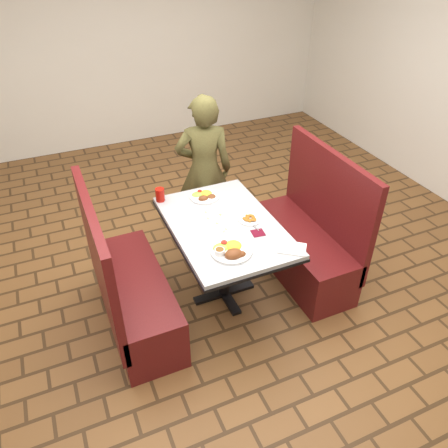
{
  "coord_description": "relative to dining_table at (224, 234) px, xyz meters",
  "views": [
    {
      "loc": [
        -1.12,
        -2.55,
        2.71
      ],
      "look_at": [
        0.0,
        0.0,
        0.75
      ],
      "focal_mm": 35.0,
      "sensor_mm": 36.0,
      "label": 1
    }
  ],
  "objects": [
    {
      "name": "lettuce_shreds",
      "position": [
        0.04,
        0.06,
        0.1
      ],
      "size": [
        0.28,
        0.32,
        0.0
      ],
      "primitive_type": null,
      "color": "#91BA4A",
      "rests_on": "dining_table"
    },
    {
      "name": "paper_napkin",
      "position": [
        0.32,
        -0.48,
        0.1
      ],
      "size": [
        0.25,
        0.24,
        0.01
      ],
      "primitive_type": "cube",
      "rotation": [
        0.0,
        0.0,
        -0.65
      ],
      "color": "white",
      "rests_on": "dining_table"
    },
    {
      "name": "plantain_plate",
      "position": [
        0.21,
        -0.03,
        0.11
      ],
      "size": [
        0.18,
        0.18,
        0.03
      ],
      "rotation": [
        0.0,
        0.0,
        0.21
      ],
      "color": "white",
      "rests_on": "dining_table"
    },
    {
      "name": "booth_bench_right",
      "position": [
        0.8,
        0.0,
        -0.32
      ],
      "size": [
        0.47,
        1.2,
        1.17
      ],
      "color": "maroon",
      "rests_on": "ground"
    },
    {
      "name": "fork_utensil",
      "position": [
        -0.1,
        -0.42,
        0.11
      ],
      "size": [
        0.04,
        0.15,
        0.0
      ],
      "primitive_type": "cube",
      "rotation": [
        0.0,
        0.0,
        0.19
      ],
      "color": "#BDBDC1",
      "rests_on": "dining_table"
    },
    {
      "name": "far_dinner_plate",
      "position": [
        0.01,
        0.44,
        0.12
      ],
      "size": [
        0.25,
        0.25,
        0.06
      ],
      "rotation": [
        0.0,
        0.0,
        0.3
      ],
      "color": "white",
      "rests_on": "dining_table"
    },
    {
      "name": "maroon_napkin",
      "position": [
        0.19,
        -0.21,
        0.1
      ],
      "size": [
        0.11,
        0.11,
        0.0
      ],
      "primitive_type": "cube",
      "rotation": [
        0.0,
        0.0,
        -0.12
      ],
      "color": "#5C0D1D",
      "rests_on": "dining_table"
    },
    {
      "name": "booth_bench_left",
      "position": [
        -0.8,
        0.0,
        -0.32
      ],
      "size": [
        0.47,
        1.2,
        1.17
      ],
      "color": "maroon",
      "rests_on": "ground"
    },
    {
      "name": "near_dinner_plate",
      "position": [
        -0.1,
        -0.34,
        0.13
      ],
      "size": [
        0.3,
        0.3,
        0.09
      ],
      "rotation": [
        0.0,
        0.0,
        -0.05
      ],
      "color": "white",
      "rests_on": "dining_table"
    },
    {
      "name": "spoon_utensil",
      "position": [
        0.2,
        -0.13,
        0.1
      ],
      "size": [
        0.03,
        0.12,
        0.0
      ],
      "primitive_type": "cube",
      "rotation": [
        0.0,
        0.0,
        0.14
      ],
      "color": "silver",
      "rests_on": "dining_table"
    },
    {
      "name": "diner_person",
      "position": [
        0.19,
        0.9,
        0.08
      ],
      "size": [
        0.62,
        0.49,
        1.47
      ],
      "primitive_type": "imported",
      "rotation": [
        0.0,
        0.0,
        2.85
      ],
      "color": "brown",
      "rests_on": "ground"
    },
    {
      "name": "room",
      "position": [
        0.0,
        0.0,
        1.26
      ],
      "size": [
        7.0,
        7.04,
        2.82
      ],
      "color": "brown",
      "rests_on": "ground"
    },
    {
      "name": "knife_utensil",
      "position": [
        -0.03,
        -0.33,
        0.11
      ],
      "size": [
        0.08,
        0.16,
        0.0
      ],
      "primitive_type": "cube",
      "rotation": [
        0.0,
        0.0,
        0.44
      ],
      "color": "silver",
      "rests_on": "dining_table"
    },
    {
      "name": "dining_table",
      "position": [
        0.0,
        0.0,
        0.0
      ],
      "size": [
        0.81,
        1.21,
        0.75
      ],
      "color": "#AFB2B4",
      "rests_on": "ground"
    },
    {
      "name": "red_tumbler",
      "position": [
        -0.35,
        0.53,
        0.15
      ],
      "size": [
        0.08,
        0.08,
        0.11
      ],
      "primitive_type": "cylinder",
      "color": "#B4150C",
      "rests_on": "dining_table"
    }
  ]
}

